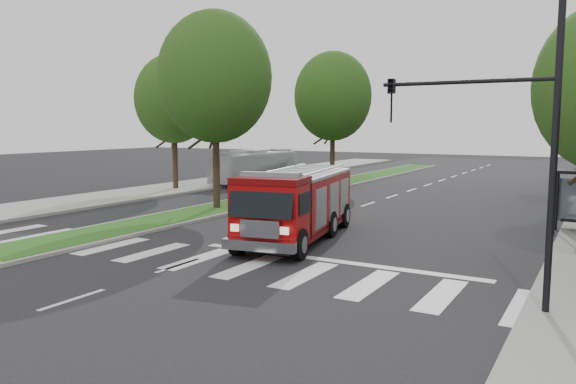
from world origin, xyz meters
name	(u,v)px	position (x,y,z in m)	size (l,w,h in m)	color
ground	(249,243)	(0.00, 0.00, 0.00)	(140.00, 140.00, 0.00)	black
sidewalk_left	(150,192)	(-14.50, 10.00, 0.07)	(5.00, 80.00, 0.15)	gray
median	(320,187)	(-6.00, 18.00, 0.08)	(3.00, 50.00, 0.15)	gray
tree_median_near	(215,77)	(-6.00, 6.00, 6.81)	(5.80, 5.80, 10.16)	black
tree_median_far	(333,96)	(-6.00, 20.00, 6.49)	(5.60, 5.60, 9.72)	black
tree_left_mid	(174,99)	(-14.00, 12.00, 6.16)	(5.20, 5.20, 9.16)	black
streetlight_right_near	(513,113)	(9.61, -3.50, 4.67)	(4.08, 0.22, 8.00)	black
fire_engine	(297,205)	(1.27, 1.47, 1.36)	(3.90, 8.50, 2.84)	#600505
city_bus	(255,166)	(-12.00, 18.89, 1.28)	(2.15, 9.17, 2.56)	silver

